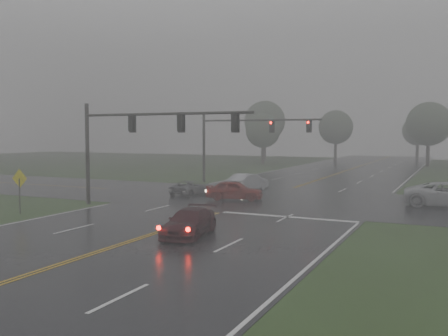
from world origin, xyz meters
The scene contains 16 objects.
ground centered at (0.00, 0.00, 0.00)m, with size 180.00×180.00×0.00m, color #2A401B.
main_road centered at (0.00, 20.00, 0.00)m, with size 18.00×160.00×0.02m, color black.
cross_street centered at (0.00, 22.00, 0.00)m, with size 120.00×14.00×0.02m, color black.
stop_bar centered at (4.50, 14.40, 0.00)m, with size 8.50×0.50×0.01m, color white.
sedan_maroon centered at (1.85, 7.07, 0.00)m, with size 1.83×4.50×1.31m, color black.
sedan_red centered at (-1.54, 20.09, 0.00)m, with size 1.74×4.32×1.47m, color maroon.
sedan_silver centered at (-3.01, 26.18, 0.00)m, with size 1.60×4.59×1.51m, color #B4B6BD.
car_grey centered at (-6.09, 21.49, 0.00)m, with size 1.93×4.18×1.16m, color #4E5054.
signal_gantry_near centered at (-6.24, 13.76, 5.04)m, with size 12.89×0.31×7.17m.
signal_gantry_far centered at (-6.38, 31.62, 5.04)m, with size 12.46×0.36×7.19m.
sign_diamond_west centered at (-11.11, 8.45, 1.90)m, with size 1.17×0.13×2.82m.
tree_nw_a centered at (-15.48, 62.46, 5.49)m, with size 5.68×5.68×8.35m.
tree_ne_a centered at (9.37, 67.77, 6.47)m, with size 6.69×6.69×9.83m.
tree_n_mid centered at (-7.32, 79.19, 6.15)m, with size 6.37×6.37×9.36m.
tree_nw_b centered at (-18.61, 71.58, 7.23)m, with size 7.48×7.48×10.98m.
tree_n_far centered at (6.31, 88.84, 5.55)m, with size 5.75×5.75×8.45m.
Camera 1 is at (13.80, -14.15, 5.06)m, focal length 40.00 mm.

